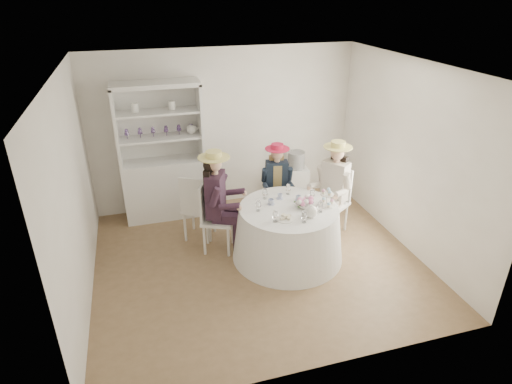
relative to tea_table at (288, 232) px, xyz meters
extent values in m
plane|color=brown|center=(-0.44, 0.00, -0.40)|extent=(4.50, 4.50, 0.00)
plane|color=white|center=(-0.44, 0.00, 2.30)|extent=(4.50, 4.50, 0.00)
plane|color=silver|center=(-0.44, 2.00, 0.95)|extent=(4.50, 0.00, 4.50)
plane|color=silver|center=(-0.44, -2.00, 0.95)|extent=(4.50, 0.00, 4.50)
plane|color=silver|center=(-2.69, 0.00, 0.95)|extent=(0.00, 4.50, 4.50)
plane|color=silver|center=(1.81, 0.00, 0.95)|extent=(0.00, 4.50, 4.50)
cone|color=white|center=(0.00, 0.00, -0.01)|extent=(1.58, 1.58, 0.78)
cylinder|color=white|center=(0.00, 0.00, 0.39)|extent=(1.38, 1.38, 0.02)
cube|color=silver|center=(-1.55, 1.75, 0.11)|extent=(1.41, 0.76, 1.00)
cube|color=silver|center=(-1.55, 1.97, 1.22)|extent=(1.32, 0.32, 1.22)
cube|color=silver|center=(-1.55, 1.75, 1.83)|extent=(1.41, 0.76, 0.07)
cube|color=silver|center=(-2.19, 1.75, 1.22)|extent=(0.15, 0.50, 1.22)
cube|color=silver|center=(-0.90, 1.75, 1.22)|extent=(0.15, 0.50, 1.22)
cube|color=silver|center=(-1.55, 1.75, 1.00)|extent=(1.31, 0.69, 0.03)
cube|color=silver|center=(-1.55, 1.75, 1.41)|extent=(1.31, 0.69, 0.03)
sphere|color=white|center=(-1.04, 1.75, 1.09)|extent=(0.16, 0.16, 0.16)
cube|color=silver|center=(0.75, 1.67, -0.08)|extent=(0.45, 0.45, 0.63)
cylinder|color=black|center=(0.75, 1.67, 0.39)|extent=(0.35, 0.35, 0.30)
cube|color=silver|center=(-0.91, 0.46, 0.10)|extent=(0.58, 0.58, 0.04)
cylinder|color=silver|center=(-0.82, 0.23, -0.15)|extent=(0.04, 0.04, 0.48)
cylinder|color=silver|center=(-0.68, 0.56, -0.15)|extent=(0.04, 0.04, 0.48)
cylinder|color=silver|center=(-1.14, 0.37, -0.15)|extent=(0.04, 0.04, 0.48)
cylinder|color=silver|center=(-1.00, 0.70, -0.15)|extent=(0.04, 0.04, 0.48)
cube|color=silver|center=(-1.09, 0.54, 0.40)|extent=(0.20, 0.40, 0.55)
cube|color=black|center=(-0.93, 0.47, 0.51)|extent=(0.36, 0.45, 0.64)
cube|color=black|center=(-0.83, 0.32, 0.19)|extent=(0.40, 0.28, 0.13)
cylinder|color=black|center=(-0.69, 0.26, -0.14)|extent=(0.11, 0.11, 0.51)
cylinder|color=black|center=(-0.98, 0.25, 0.58)|extent=(0.21, 0.17, 0.30)
cube|color=black|center=(-0.75, 0.50, 0.19)|extent=(0.40, 0.28, 0.13)
cylinder|color=black|center=(-0.61, 0.44, -0.14)|extent=(0.11, 0.11, 0.51)
cylinder|color=black|center=(-0.80, 0.66, 0.58)|extent=(0.21, 0.17, 0.30)
cylinder|color=#D8A889|center=(-0.93, 0.47, 0.85)|extent=(0.10, 0.10, 0.09)
sphere|color=#D8A889|center=(-0.93, 0.47, 0.97)|extent=(0.21, 0.21, 0.21)
sphere|color=black|center=(-0.98, 0.49, 0.95)|extent=(0.21, 0.21, 0.21)
cube|color=black|center=(-1.01, 0.51, 0.69)|extent=(0.19, 0.28, 0.42)
cylinder|color=#D6C668|center=(-0.93, 0.47, 1.07)|extent=(0.44, 0.44, 0.01)
cylinder|color=#D6C668|center=(-0.93, 0.47, 1.11)|extent=(0.22, 0.22, 0.09)
cube|color=silver|center=(0.17, 1.01, 0.04)|extent=(0.45, 0.45, 0.04)
cylinder|color=silver|center=(-0.01, 0.89, -0.18)|extent=(0.03, 0.03, 0.42)
cylinder|color=silver|center=(0.29, 0.83, -0.18)|extent=(0.03, 0.03, 0.42)
cylinder|color=silver|center=(0.04, 1.19, -0.18)|extent=(0.03, 0.03, 0.42)
cylinder|color=silver|center=(0.35, 1.13, -0.18)|extent=(0.03, 0.03, 0.42)
cube|color=silver|center=(0.20, 1.18, 0.30)|extent=(0.36, 0.10, 0.48)
cube|color=#192332|center=(0.17, 1.03, 0.39)|extent=(0.38, 0.25, 0.56)
cube|color=tan|center=(0.17, 1.03, 0.39)|extent=(0.17, 0.23, 0.48)
cube|color=#192332|center=(0.06, 0.91, 0.11)|extent=(0.18, 0.34, 0.12)
cylinder|color=#192332|center=(0.03, 0.78, -0.17)|extent=(0.10, 0.10, 0.44)
cylinder|color=#192332|center=(-0.03, 1.03, 0.46)|extent=(0.12, 0.18, 0.26)
cube|color=#192332|center=(0.23, 0.88, 0.11)|extent=(0.18, 0.34, 0.12)
cylinder|color=#192332|center=(0.20, 0.75, -0.17)|extent=(0.10, 0.10, 0.44)
cylinder|color=#192332|center=(0.36, 0.95, 0.46)|extent=(0.12, 0.18, 0.26)
cylinder|color=#D8A889|center=(0.17, 1.03, 0.69)|extent=(0.09, 0.09, 0.08)
sphere|color=#D8A889|center=(0.17, 1.03, 0.80)|extent=(0.18, 0.18, 0.18)
sphere|color=tan|center=(0.18, 1.07, 0.78)|extent=(0.18, 0.18, 0.18)
cube|color=tan|center=(0.18, 1.10, 0.56)|extent=(0.24, 0.12, 0.37)
cylinder|color=#CB1E43|center=(0.17, 1.03, 0.88)|extent=(0.38, 0.38, 0.01)
cylinder|color=#CB1E43|center=(0.17, 1.03, 0.92)|extent=(0.19, 0.19, 0.08)
cube|color=silver|center=(0.91, 0.47, 0.09)|extent=(0.59, 0.59, 0.04)
cylinder|color=silver|center=(0.67, 0.52, -0.16)|extent=(0.04, 0.04, 0.47)
cylinder|color=silver|center=(0.86, 0.24, -0.16)|extent=(0.04, 0.04, 0.47)
cylinder|color=silver|center=(0.95, 0.71, -0.16)|extent=(0.04, 0.04, 0.47)
cylinder|color=silver|center=(1.14, 0.43, -0.16)|extent=(0.04, 0.04, 0.47)
cube|color=silver|center=(1.06, 0.58, 0.37)|extent=(0.26, 0.35, 0.53)
cube|color=beige|center=(0.92, 0.49, 0.48)|extent=(0.40, 0.44, 0.62)
cube|color=beige|center=(0.75, 0.48, 0.17)|extent=(0.38, 0.32, 0.13)
cylinder|color=beige|center=(0.62, 0.39, -0.15)|extent=(0.11, 0.11, 0.49)
cylinder|color=beige|center=(0.76, 0.64, 0.56)|extent=(0.21, 0.18, 0.29)
cube|color=beige|center=(0.86, 0.32, 0.17)|extent=(0.38, 0.32, 0.13)
cylinder|color=beige|center=(0.73, 0.24, -0.15)|extent=(0.11, 0.11, 0.49)
cylinder|color=beige|center=(1.01, 0.28, 0.56)|extent=(0.21, 0.18, 0.29)
cylinder|color=#D8A889|center=(0.92, 0.49, 0.81)|extent=(0.10, 0.10, 0.09)
sphere|color=#D8A889|center=(0.92, 0.49, 0.93)|extent=(0.20, 0.20, 0.20)
sphere|color=black|center=(0.96, 0.51, 0.91)|extent=(0.20, 0.20, 0.20)
cube|color=black|center=(0.99, 0.53, 0.66)|extent=(0.22, 0.26, 0.41)
cylinder|color=#D6C668|center=(0.92, 0.49, 1.03)|extent=(0.43, 0.43, 0.01)
cylinder|color=#D6C668|center=(0.92, 0.49, 1.07)|extent=(0.21, 0.21, 0.09)
cube|color=silver|center=(-1.12, 0.89, 0.10)|extent=(0.60, 0.60, 0.04)
cylinder|color=silver|center=(-0.88, 0.97, -0.15)|extent=(0.04, 0.04, 0.49)
cylinder|color=silver|center=(-1.19, 1.14, -0.15)|extent=(0.04, 0.04, 0.49)
cylinder|color=silver|center=(-1.05, 0.65, -0.15)|extent=(0.04, 0.04, 0.49)
cylinder|color=silver|center=(-1.36, 0.82, -0.15)|extent=(0.04, 0.04, 0.49)
cube|color=silver|center=(-1.22, 0.72, 0.40)|extent=(0.39, 0.23, 0.56)
imported|color=white|center=(-0.21, 0.16, 0.43)|extent=(0.10, 0.10, 0.07)
imported|color=white|center=(-0.03, 0.30, 0.43)|extent=(0.09, 0.09, 0.07)
imported|color=white|center=(0.21, 0.17, 0.43)|extent=(0.10, 0.10, 0.07)
imported|color=white|center=(0.20, -0.05, 0.43)|extent=(0.29, 0.29, 0.06)
sphere|color=pink|center=(0.27, -0.03, 0.50)|extent=(0.07, 0.07, 0.07)
sphere|color=white|center=(0.26, 0.01, 0.50)|extent=(0.07, 0.07, 0.07)
sphere|color=pink|center=(0.22, 0.03, 0.50)|extent=(0.07, 0.07, 0.07)
sphere|color=white|center=(0.18, 0.02, 0.50)|extent=(0.07, 0.07, 0.07)
sphere|color=pink|center=(0.15, -0.01, 0.50)|extent=(0.07, 0.07, 0.07)
sphere|color=white|center=(0.15, -0.05, 0.50)|extent=(0.07, 0.07, 0.07)
sphere|color=pink|center=(0.18, -0.09, 0.50)|extent=(0.07, 0.07, 0.07)
sphere|color=white|center=(0.22, -0.09, 0.50)|extent=(0.07, 0.07, 0.07)
sphere|color=pink|center=(0.26, -0.07, 0.50)|extent=(0.07, 0.07, 0.07)
sphere|color=white|center=(0.19, -0.31, 0.48)|extent=(0.17, 0.17, 0.17)
cylinder|color=white|center=(0.30, -0.31, 0.49)|extent=(0.10, 0.03, 0.08)
cylinder|color=white|center=(0.19, -0.31, 0.56)|extent=(0.04, 0.04, 0.02)
cylinder|color=white|center=(-0.15, -0.29, 0.41)|extent=(0.26, 0.26, 0.01)
cube|color=beige|center=(-0.20, -0.31, 0.43)|extent=(0.06, 0.04, 0.03)
cube|color=beige|center=(-0.15, -0.29, 0.44)|extent=(0.07, 0.05, 0.03)
cube|color=beige|center=(-0.10, -0.27, 0.43)|extent=(0.07, 0.06, 0.03)
cube|color=beige|center=(-0.17, -0.25, 0.44)|extent=(0.07, 0.07, 0.03)
cube|color=beige|center=(-0.12, -0.33, 0.43)|extent=(0.06, 0.07, 0.03)
cylinder|color=white|center=(0.53, -0.07, 0.41)|extent=(0.25, 0.25, 0.01)
cylinder|color=white|center=(0.53, -0.07, 0.48)|extent=(0.02, 0.02, 0.17)
cylinder|color=white|center=(0.53, -0.07, 0.57)|extent=(0.19, 0.19, 0.01)
camera|label=1|loc=(-1.88, -4.88, 3.18)|focal=30.00mm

